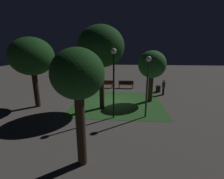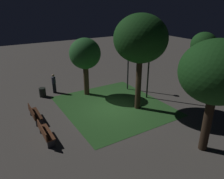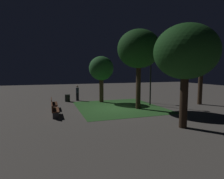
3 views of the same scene
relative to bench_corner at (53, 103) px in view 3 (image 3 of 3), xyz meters
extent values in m
plane|color=#56514C|center=(1.23, 4.99, -0.48)|extent=(60.00, 60.00, 0.00)
cube|color=#2D6028|center=(0.82, 5.35, -0.48)|extent=(7.73, 6.94, 0.01)
cube|color=#422314|center=(0.00, 0.08, -0.03)|extent=(1.80, 0.49, 0.06)
cube|color=#422314|center=(0.00, -0.13, 0.20)|extent=(1.80, 0.07, 0.40)
cube|color=#2D2D33|center=(-0.80, 0.07, -0.27)|extent=(0.08, 0.38, 0.42)
cube|color=#2D2D33|center=(0.80, 0.08, -0.27)|extent=(0.08, 0.38, 0.42)
cube|color=brown|center=(2.47, 0.08, -0.03)|extent=(1.80, 0.49, 0.06)
cube|color=brown|center=(2.47, -0.13, 0.20)|extent=(1.80, 0.07, 0.40)
cube|color=#2D2D33|center=(1.67, 0.08, -0.27)|extent=(0.08, 0.38, 0.42)
cube|color=#2D2D33|center=(3.27, 0.07, -0.27)|extent=(0.08, 0.38, 0.42)
cylinder|color=#38281C|center=(2.01, 6.63, 1.48)|extent=(0.39, 0.39, 3.92)
ellipsoid|color=#194719|center=(2.01, 6.63, 4.39)|extent=(3.45, 3.45, 3.09)
cylinder|color=#2D2116|center=(7.42, 6.66, 1.12)|extent=(0.42, 0.42, 3.20)
ellipsoid|color=#194719|center=(7.42, 6.66, 3.64)|extent=(3.36, 3.36, 2.92)
cylinder|color=#423021|center=(-2.13, 4.64, 0.87)|extent=(0.42, 0.42, 2.70)
ellipsoid|color=#28662D|center=(-2.13, 4.64, 2.88)|extent=(2.41, 2.41, 2.37)
cylinder|color=#38281C|center=(1.99, 13.01, 1.19)|extent=(0.39, 0.39, 3.34)
ellipsoid|color=#194719|center=(1.99, 13.01, 3.42)|extent=(2.02, 2.02, 1.94)
cylinder|color=black|center=(0.95, 8.36, 1.74)|extent=(0.12, 0.12, 4.43)
sphere|color=white|center=(0.95, 8.36, 4.10)|extent=(0.36, 0.36, 0.36)
cylinder|color=#333338|center=(-1.30, 8.10, 1.49)|extent=(0.12, 0.12, 3.94)
sphere|color=#F2EDCC|center=(-1.30, 8.10, 3.61)|extent=(0.36, 0.36, 0.36)
cylinder|color=black|center=(-3.52, 1.43, -0.12)|extent=(0.51, 0.51, 0.72)
cube|color=black|center=(-3.82, 2.49, -0.06)|extent=(0.26, 0.32, 0.84)
cylinder|color=#33384C|center=(-3.82, 2.49, 0.62)|extent=(0.32, 0.32, 0.52)
sphere|color=tan|center=(-3.82, 2.49, 1.02)|extent=(0.22, 0.22, 0.22)
camera|label=1|loc=(0.29, 18.77, 4.40)|focal=25.65mm
camera|label=2|loc=(12.77, -2.05, 6.49)|focal=34.52mm
camera|label=3|loc=(15.62, -0.23, 2.63)|focal=29.76mm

